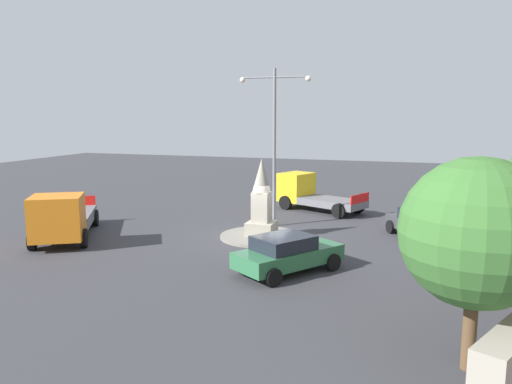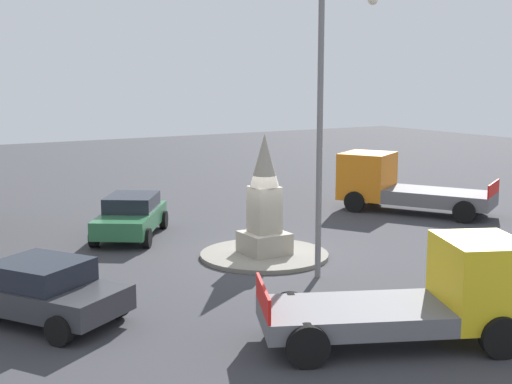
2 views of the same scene
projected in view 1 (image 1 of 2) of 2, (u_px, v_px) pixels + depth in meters
ground_plane at (261, 238)px, 23.40m from camera, size 80.00×80.00×0.00m
traffic_island at (261, 236)px, 23.39m from camera, size 3.90×3.90×0.12m
monument at (262, 202)px, 23.14m from camera, size 1.28×1.28×3.62m
streetlamp at (274, 132)px, 25.07m from camera, size 3.67×0.28×8.00m
car_green_parked_right at (287, 253)px, 18.18m from camera, size 3.73×4.35×1.41m
car_dark_grey_waiting at (423, 223)px, 23.09m from camera, size 3.59×4.21×1.40m
truck_orange_passing at (63, 218)px, 22.61m from camera, size 4.82×6.27×2.31m
truck_yellow_near_island at (310, 193)px, 30.09m from camera, size 5.66×3.97×2.15m
tree_near_wall at (476, 233)px, 10.92m from camera, size 3.38×3.38×4.89m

